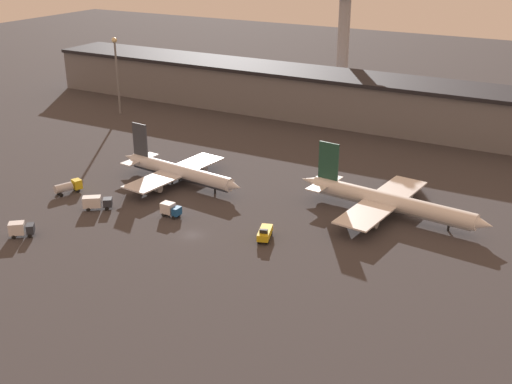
% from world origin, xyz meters
% --- Properties ---
extents(ground, '(600.00, 600.00, 0.00)m').
position_xyz_m(ground, '(0.00, 0.00, 0.00)').
color(ground, '#383538').
extents(terminal_building, '(241.76, 21.47, 15.75)m').
position_xyz_m(terminal_building, '(0.00, 96.78, 7.93)').
color(terminal_building, slate).
rests_on(terminal_building, ground).
extents(airplane_0, '(39.15, 31.47, 13.61)m').
position_xyz_m(airplane_0, '(-19.92, 23.21, 3.12)').
color(airplane_0, silver).
rests_on(airplane_0, ground).
extents(airplane_1, '(46.29, 34.14, 14.33)m').
position_xyz_m(airplane_1, '(33.05, 30.23, 3.32)').
color(airplane_1, white).
rests_on(airplane_1, ground).
extents(service_vehicle_0, '(5.38, 5.03, 3.26)m').
position_xyz_m(service_vehicle_0, '(-31.14, -18.11, 1.80)').
color(service_vehicle_0, '#282D38').
rests_on(service_vehicle_0, ground).
extents(service_vehicle_1, '(4.16, 6.60, 2.94)m').
position_xyz_m(service_vehicle_1, '(14.52, 5.88, 1.39)').
color(service_vehicle_1, gold).
rests_on(service_vehicle_1, ground).
extents(service_vehicle_2, '(6.65, 5.75, 3.20)m').
position_xyz_m(service_vehicle_2, '(-26.93, 0.43, 1.80)').
color(service_vehicle_2, '#282D38').
rests_on(service_vehicle_2, ground).
extents(service_vehicle_3, '(4.49, 7.02, 3.00)m').
position_xyz_m(service_vehicle_3, '(-39.66, 4.46, 1.72)').
color(service_vehicle_3, gold).
rests_on(service_vehicle_3, ground).
extents(service_vehicle_4, '(4.58, 2.34, 3.14)m').
position_xyz_m(service_vehicle_4, '(-9.66, 5.63, 1.74)').
color(service_vehicle_4, '#195199').
rests_on(service_vehicle_4, ground).
extents(lamp_post_0, '(1.80, 1.80, 26.47)m').
position_xyz_m(lamp_post_0, '(-76.30, 67.11, 16.71)').
color(lamp_post_0, slate).
rests_on(lamp_post_0, ground).
extents(control_tower, '(9.00, 9.00, 44.18)m').
position_xyz_m(control_tower, '(-19.65, 131.52, 25.62)').
color(control_tower, '#99999E').
rests_on(control_tower, ground).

